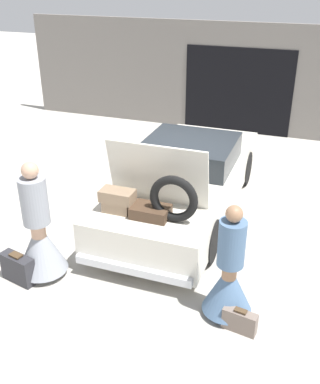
% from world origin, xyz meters
% --- Properties ---
extents(ground_plane, '(40.00, 40.00, 0.00)m').
position_xyz_m(ground_plane, '(0.00, 0.00, 0.00)').
color(ground_plane, '#ADA89E').
extents(garage_wall_back, '(12.00, 0.14, 2.80)m').
position_xyz_m(garage_wall_back, '(0.00, 4.68, 1.39)').
color(garage_wall_back, slate).
rests_on(garage_wall_back, ground_plane).
extents(car, '(1.84, 4.82, 1.78)m').
position_xyz_m(car, '(0.00, -0.01, 0.58)').
color(car, silver).
rests_on(car, ground_plane).
extents(person_left, '(0.71, 0.71, 1.75)m').
position_xyz_m(person_left, '(-1.34, -2.56, 0.62)').
color(person_left, tan).
rests_on(person_left, ground_plane).
extents(person_right, '(0.63, 0.63, 1.57)m').
position_xyz_m(person_right, '(1.34, -2.49, 0.55)').
color(person_right, '#997051').
rests_on(person_right, ground_plane).
extents(suitcase_beside_left_person, '(0.55, 0.30, 0.45)m').
position_xyz_m(suitcase_beside_left_person, '(-1.56, -2.83, 0.21)').
color(suitcase_beside_left_person, '#2D2D33').
rests_on(suitcase_beside_left_person, ground_plane).
extents(suitcase_beside_right_person, '(0.44, 0.20, 0.32)m').
position_xyz_m(suitcase_beside_right_person, '(1.55, -2.74, 0.15)').
color(suitcase_beside_right_person, '#75665B').
rests_on(suitcase_beside_right_person, ground_plane).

